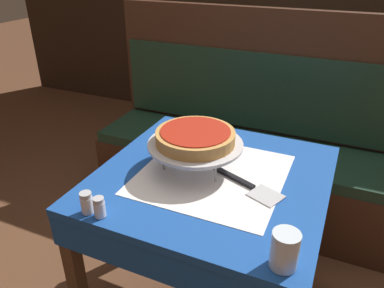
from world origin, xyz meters
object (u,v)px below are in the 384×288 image
deep_dish_pizza (195,137)px  pizza_server (247,186)px  water_glass_near (285,250)px  dining_table_rear (260,74)px  condiment_caddy (256,49)px  dining_table_front (212,195)px  booth_bench (242,156)px  pizza_pan_stand (195,145)px  salt_shaker (87,203)px  pepper_shaker (99,207)px

deep_dish_pizza → pizza_server: size_ratio=1.02×
water_glass_near → dining_table_rear: bearing=106.2°
dining_table_rear → condiment_caddy: size_ratio=4.97×
dining_table_front → pizza_server: bearing=-11.3°
booth_bench → water_glass_near: size_ratio=16.43×
booth_bench → pizza_pan_stand: (0.05, -0.84, 0.49)m
deep_dish_pizza → booth_bench: bearing=93.2°
salt_shaker → pepper_shaker: (0.05, 0.00, -0.00)m
pizza_pan_stand → water_glass_near: bearing=-41.7°
dining_table_rear → booth_bench: (0.13, -0.81, -0.28)m
pizza_pan_stand → pizza_server: size_ratio=1.24×
pizza_server → pepper_shaker: bearing=-137.5°
booth_bench → pepper_shaker: booth_bench is taller
water_glass_near → pizza_pan_stand: bearing=138.3°
dining_table_front → pizza_pan_stand: pizza_pan_stand is taller
deep_dish_pizza → pepper_shaker: deep_dish_pizza is taller
dining_table_rear → pizza_server: pizza_server is taller
salt_shaker → condiment_caddy: size_ratio=0.46×
pizza_pan_stand → condiment_caddy: size_ratio=2.25×
dining_table_rear → deep_dish_pizza: bearing=-83.9°
dining_table_front → deep_dish_pizza: bearing=167.9°
deep_dish_pizza → water_glass_near: bearing=-41.7°
booth_bench → water_glass_near: booth_bench is taller
pizza_server → salt_shaker: (-0.42, -0.34, 0.03)m
pizza_server → salt_shaker: 0.54m
pepper_shaker → pizza_pan_stand: bearing=68.3°
dining_table_front → deep_dish_pizza: (-0.08, 0.02, 0.23)m
deep_dish_pizza → condiment_caddy: bearing=98.0°
booth_bench → pizza_pan_stand: 0.97m
dining_table_front → pepper_shaker: size_ratio=12.29×
booth_bench → pepper_shaker: 1.30m
dining_table_front → condiment_caddy: 1.80m
dining_table_front → water_glass_near: (0.33, -0.34, 0.15)m
pizza_server → salt_shaker: bearing=-140.9°
pizza_pan_stand → dining_table_front: bearing=-12.1°
pizza_pan_stand → booth_bench: bearing=93.2°
deep_dish_pizza → salt_shaker: size_ratio=4.02×
water_glass_near → deep_dish_pizza: bearing=138.3°
condiment_caddy → dining_table_front: bearing=-79.7°
dining_table_front → pepper_shaker: pepper_shaker is taller
salt_shaker → booth_bench: bearing=82.9°
pepper_shaker → dining_table_rear: bearing=90.7°
dining_table_front → booth_bench: 0.91m
salt_shaker → deep_dish_pizza: bearing=62.5°
salt_shaker → pepper_shaker: salt_shaker is taller
booth_bench → pizza_pan_stand: booth_bench is taller
water_glass_near → condiment_caddy: 2.21m
deep_dish_pizza → dining_table_rear: bearing=96.1°
dining_table_rear → water_glass_near: (0.58, -2.01, 0.17)m
booth_bench → deep_dish_pizza: size_ratio=6.01×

